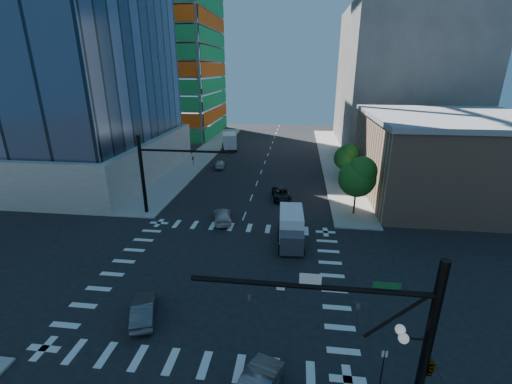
# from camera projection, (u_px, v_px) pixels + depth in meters

# --- Properties ---
(ground) EXTENTS (160.00, 160.00, 0.00)m
(ground) POSITION_uv_depth(u_px,v_px,m) (222.00, 275.00, 28.06)
(ground) COLOR black
(ground) RESTS_ON ground
(road_markings) EXTENTS (20.00, 20.00, 0.01)m
(road_markings) POSITION_uv_depth(u_px,v_px,m) (222.00, 275.00, 28.06)
(road_markings) COLOR silver
(road_markings) RESTS_ON ground
(sidewalk_ne) EXTENTS (5.00, 60.00, 0.15)m
(sidewalk_ne) POSITION_uv_depth(u_px,v_px,m) (333.00, 159.00, 63.91)
(sidewalk_ne) COLOR #9A9792
(sidewalk_ne) RESTS_ON ground
(sidewalk_nw) EXTENTS (5.00, 60.00, 0.15)m
(sidewalk_nw) POSITION_uv_depth(u_px,v_px,m) (203.00, 155.00, 66.80)
(sidewalk_nw) COLOR #9A9792
(sidewalk_nw) RESTS_ON ground
(construction_building) EXTENTS (25.16, 34.50, 70.60)m
(construction_building) POSITION_uv_depth(u_px,v_px,m) (161.00, 29.00, 80.64)
(construction_building) COLOR gray
(construction_building) RESTS_ON ground
(commercial_building) EXTENTS (20.50, 22.50, 10.60)m
(commercial_building) POSITION_uv_depth(u_px,v_px,m) (448.00, 157.00, 43.89)
(commercial_building) COLOR tan
(commercial_building) RESTS_ON ground
(bg_building_ne) EXTENTS (24.00, 30.00, 28.00)m
(bg_building_ne) POSITION_uv_depth(u_px,v_px,m) (403.00, 78.00, 71.49)
(bg_building_ne) COLOR #665F5B
(bg_building_ne) RESTS_ON ground
(signal_mast_se) EXTENTS (10.51, 2.48, 9.00)m
(signal_mast_se) POSITION_uv_depth(u_px,v_px,m) (405.00, 345.00, 14.40)
(signal_mast_se) COLOR black
(signal_mast_se) RESTS_ON sidewalk_se
(signal_mast_nw) EXTENTS (10.20, 0.40, 9.00)m
(signal_mast_nw) POSITION_uv_depth(u_px,v_px,m) (154.00, 168.00, 38.08)
(signal_mast_nw) COLOR black
(signal_mast_nw) RESTS_ON sidewalk_nw
(tree_south) EXTENTS (4.16, 4.16, 6.82)m
(tree_south) POSITION_uv_depth(u_px,v_px,m) (359.00, 176.00, 37.98)
(tree_south) COLOR #382316
(tree_south) RESTS_ON sidewalk_ne
(tree_north) EXTENTS (3.54, 3.52, 5.78)m
(tree_north) POSITION_uv_depth(u_px,v_px,m) (347.00, 156.00, 49.38)
(tree_north) COLOR #382316
(tree_north) RESTS_ON sidewalk_ne
(no_parking_sign) EXTENTS (0.30, 0.06, 2.20)m
(no_parking_sign) POSITION_uv_depth(u_px,v_px,m) (383.00, 363.00, 17.95)
(no_parking_sign) COLOR black
(no_parking_sign) RESTS_ON ground
(car_nb_far) EXTENTS (2.94, 5.06, 1.32)m
(car_nb_far) POSITION_uv_depth(u_px,v_px,m) (281.00, 194.00, 44.26)
(car_nb_far) COLOR black
(car_nb_far) RESTS_ON ground
(car_sb_near) EXTENTS (2.90, 4.82, 1.31)m
(car_sb_near) POSITION_uv_depth(u_px,v_px,m) (222.00, 216.00, 37.72)
(car_sb_near) COLOR silver
(car_sb_near) RESTS_ON ground
(car_sb_mid) EXTENTS (2.21, 4.19, 1.36)m
(car_sb_mid) POSITION_uv_depth(u_px,v_px,m) (220.00, 164.00, 58.14)
(car_sb_mid) COLOR #ADAFB5
(car_sb_mid) RESTS_ON ground
(car_sb_cross) EXTENTS (2.72, 4.34, 1.35)m
(car_sb_cross) POSITION_uv_depth(u_px,v_px,m) (144.00, 310.00, 23.01)
(car_sb_cross) COLOR #46474B
(car_sb_cross) RESTS_ON ground
(box_truck_near) EXTENTS (2.71, 5.79, 2.98)m
(box_truck_near) POSITION_uv_depth(u_px,v_px,m) (291.00, 231.00, 32.75)
(box_truck_near) COLOR black
(box_truck_near) RESTS_ON ground
(box_truck_far) EXTENTS (4.34, 7.02, 3.42)m
(box_truck_far) POSITION_uv_depth(u_px,v_px,m) (229.00, 142.00, 71.40)
(box_truck_far) COLOR black
(box_truck_far) RESTS_ON ground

